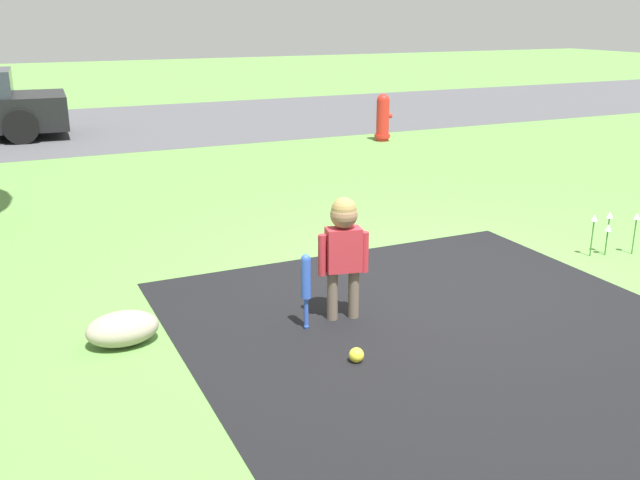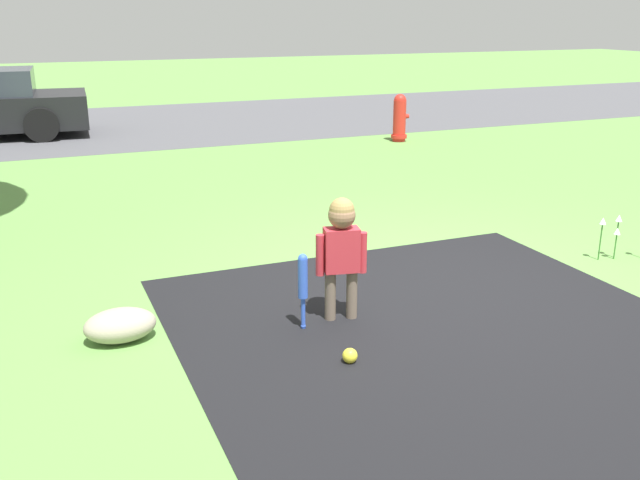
% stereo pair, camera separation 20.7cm
% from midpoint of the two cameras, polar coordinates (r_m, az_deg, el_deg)
% --- Properties ---
extents(ground_plane, '(60.00, 60.00, 0.00)m').
position_cam_midpoint_polar(ground_plane, '(6.03, 10.08, -3.51)').
color(ground_plane, '#5B8C42').
extents(driveway_strip, '(3.59, 7.00, 0.01)m').
position_cam_midpoint_polar(driveway_strip, '(4.06, 24.24, -16.06)').
color(driveway_strip, black).
rests_on(driveway_strip, ground).
extents(street_strip, '(40.00, 6.00, 0.01)m').
position_cam_midpoint_polar(street_strip, '(15.07, -10.69, 9.27)').
color(street_strip, '#4C4C51').
rests_on(street_strip, ground).
extents(child, '(0.37, 0.20, 0.92)m').
position_cam_midpoint_polar(child, '(5.09, 2.90, -0.15)').
color(child, '#6B5B4C').
rests_on(child, ground).
extents(baseball_bat, '(0.07, 0.07, 0.56)m').
position_cam_midpoint_polar(baseball_bat, '(4.99, -0.19, -3.30)').
color(baseball_bat, blue).
rests_on(baseball_bat, ground).
extents(sports_ball, '(0.10, 0.10, 0.10)m').
position_cam_midpoint_polar(sports_ball, '(4.65, 3.70, -9.23)').
color(sports_ball, yellow).
rests_on(sports_ball, ground).
extents(fire_hydrant, '(0.31, 0.28, 0.82)m').
position_cam_midpoint_polar(fire_hydrant, '(12.61, 6.86, 9.65)').
color(fire_hydrant, red).
rests_on(fire_hydrant, ground).
extents(flower_bed, '(0.47, 0.18, 0.41)m').
position_cam_midpoint_polar(flower_bed, '(7.04, 23.74, 1.05)').
color(flower_bed, '#38702D').
rests_on(flower_bed, ground).
extents(edging_rock, '(0.49, 0.34, 0.23)m').
position_cam_midpoint_polar(edging_rock, '(5.07, -14.57, -6.63)').
color(edging_rock, '#9E937F').
rests_on(edging_rock, ground).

